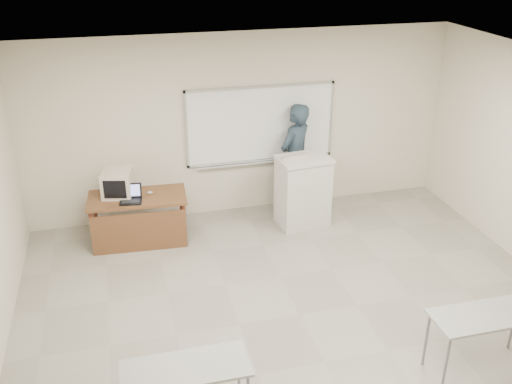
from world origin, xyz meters
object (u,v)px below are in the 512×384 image
object	(u,v)px
instructor_desk	(139,212)
mouse	(150,193)
laptop	(130,197)
keyboard	(293,156)
whiteboard	(261,125)
podium	(303,191)
crt_monitor	(118,183)
presenter	(295,158)

from	to	relation	value
instructor_desk	mouse	size ratio (longest dim) A/B	15.74
laptop	instructor_desk	bearing A→B (deg)	14.64
laptop	keyboard	world-z (taller)	keyboard
instructor_desk	laptop	distance (m)	0.28
whiteboard	laptop	bearing A→B (deg)	-160.17
whiteboard	podium	distance (m)	1.28
laptop	podium	bearing A→B (deg)	7.45
podium	mouse	world-z (taller)	podium
podium	whiteboard	bearing A→B (deg)	117.08
crt_monitor	mouse	distance (m)	0.49
whiteboard	laptop	distance (m)	2.43
mouse	presenter	distance (m)	2.49
whiteboard	mouse	bearing A→B (deg)	-161.98
crt_monitor	keyboard	xyz separation A→B (m)	(2.70, -0.15, 0.22)
crt_monitor	presenter	world-z (taller)	presenter
whiteboard	crt_monitor	size ratio (longest dim) A/B	5.16
whiteboard	keyboard	bearing A→B (deg)	-63.03
whiteboard	presenter	size ratio (longest dim) A/B	1.34
whiteboard	podium	xyz separation A→B (m)	(0.50, -0.77, -0.90)
laptop	keyboard	distance (m)	2.58
podium	crt_monitor	bearing A→B (deg)	169.49
podium	keyboard	size ratio (longest dim) A/B	2.63
laptop	presenter	world-z (taller)	presenter
crt_monitor	podium	bearing A→B (deg)	8.63
instructor_desk	laptop	bearing A→B (deg)	-168.83
instructor_desk	keyboard	distance (m)	2.53
podium	laptop	distance (m)	2.71
crt_monitor	keyboard	size ratio (longest dim) A/B	1.09
instructor_desk	presenter	xyz separation A→B (m)	(2.65, 0.60, 0.38)
mouse	presenter	size ratio (longest dim) A/B	0.05
mouse	presenter	xyz separation A→B (m)	(2.45, 0.44, 0.16)
whiteboard	crt_monitor	xyz separation A→B (m)	(-2.35, -0.54, -0.54)
crt_monitor	mouse	xyz separation A→B (m)	(0.45, -0.08, -0.18)
laptop	mouse	distance (m)	0.35
instructor_desk	presenter	bearing A→B (deg)	16.24
crt_monitor	keyboard	world-z (taller)	keyboard
crt_monitor	mouse	size ratio (longest dim) A/B	5.18
podium	keyboard	distance (m)	0.61
presenter	instructor_desk	bearing A→B (deg)	-23.31
instructor_desk	crt_monitor	world-z (taller)	crt_monitor
instructor_desk	keyboard	bearing A→B (deg)	5.59
whiteboard	crt_monitor	bearing A→B (deg)	-167.00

